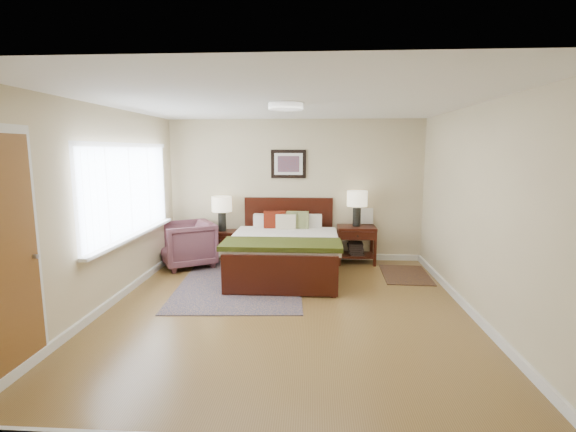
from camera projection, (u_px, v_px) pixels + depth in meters
The scene contains 18 objects.
floor at pixel (286, 310), 5.18m from camera, with size 5.00×5.00×0.00m, color brown.
back_wall at pixel (295, 190), 7.44m from camera, with size 4.50×0.04×2.50m, color beige.
front_wall at pixel (258, 269), 2.52m from camera, with size 4.50×0.04×2.50m, color beige.
left_wall at pixel (103, 209), 5.12m from camera, with size 0.04×5.00×2.50m, color beige.
right_wall at pixel (479, 212), 4.84m from camera, with size 0.04×5.00×2.50m, color beige.
ceiling at pixel (286, 103), 4.79m from camera, with size 4.50×5.00×0.02m, color white.
window at pixel (132, 193), 5.79m from camera, with size 0.11×2.72×1.32m.
door at pixel (1, 260), 3.42m from camera, with size 0.06×1.00×2.18m.
ceil_fixture at pixel (286, 106), 4.79m from camera, with size 0.44×0.44×0.08m.
bed at pixel (285, 243), 6.57m from camera, with size 1.70×2.05×1.10m.
wall_art at pixel (289, 164), 7.35m from camera, with size 0.62×0.05×0.50m.
nightstand_left at pixel (222, 238), 7.41m from camera, with size 0.45×0.41×0.54m.
nightstand_right at pixel (356, 241), 7.27m from camera, with size 0.66×0.49×0.65m.
lamp_left at pixel (222, 207), 7.34m from camera, with size 0.35×0.35×0.61m.
lamp_right at pixel (357, 202), 7.18m from camera, with size 0.35×0.35×0.61m.
armchair at pixel (187, 244), 7.06m from camera, with size 0.82×0.85×0.77m, color brown.
rug_persian at pixel (241, 283), 6.21m from camera, with size 1.77×2.50×0.01m, color #0C1A3F.
rug_navy at pixel (405, 275), 6.62m from camera, with size 0.71×1.07×0.01m, color black.
Camera 1 is at (0.33, -4.92, 1.96)m, focal length 26.00 mm.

